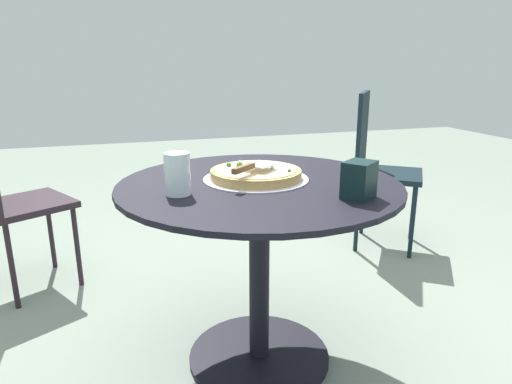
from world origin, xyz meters
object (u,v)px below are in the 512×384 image
(drinking_cup, at_px, (177,174))
(pizza_server, at_px, (252,166))
(patio_chair_far, at_px, (377,160))
(patio_table, at_px, (259,234))
(pizza_on_tray, at_px, (256,174))
(patio_chair_near, at_px, (9,194))
(napkin_dispenser, at_px, (359,180))

(drinking_cup, bearing_deg, pizza_server, -169.69)
(pizza_server, bearing_deg, patio_chair_far, -139.66)
(patio_table, bearing_deg, pizza_on_tray, -90.06)
(pizza_server, height_order, patio_chair_near, patio_chair_near)
(napkin_dispenser, bearing_deg, pizza_on_tray, -90.28)
(patio_chair_near, bearing_deg, pizza_server, 136.50)
(napkin_dispenser, distance_m, patio_chair_far, 1.37)
(drinking_cup, distance_m, napkin_dispenser, 0.54)
(patio_chair_near, relative_size, patio_chair_far, 0.93)
(patio_chair_far, bearing_deg, patio_table, 40.58)
(napkin_dispenser, bearing_deg, drinking_cup, -58.02)
(patio_table, distance_m, napkin_dispenser, 0.42)
(pizza_on_tray, xyz_separation_m, patio_chair_near, (0.94, -0.80, -0.21))
(pizza_server, distance_m, patio_chair_far, 1.37)
(pizza_on_tray, height_order, patio_chair_far, patio_chair_far)
(drinking_cup, relative_size, patio_chair_far, 0.14)
(patio_table, height_order, patio_chair_near, patio_chair_near)
(pizza_on_tray, height_order, drinking_cup, drinking_cup)
(patio_table, relative_size, napkin_dispenser, 8.62)
(pizza_on_tray, distance_m, patio_chair_near, 1.25)
(pizza_on_tray, distance_m, patio_chair_far, 1.30)
(patio_table, xyz_separation_m, pizza_server, (0.03, 0.02, 0.25))
(patio_chair_near, distance_m, patio_chair_far, 1.93)
(patio_chair_near, height_order, patio_chair_far, patio_chair_far)
(drinking_cup, bearing_deg, pizza_on_tray, -159.43)
(pizza_on_tray, bearing_deg, napkin_dispenser, 126.52)
(pizza_server, bearing_deg, patio_table, -147.85)
(drinking_cup, distance_m, patio_chair_far, 1.59)
(pizza_server, height_order, napkin_dispenser, napkin_dispenser)
(pizza_server, distance_m, drinking_cup, 0.25)
(pizza_server, relative_size, napkin_dispenser, 1.74)
(patio_table, relative_size, drinking_cup, 7.39)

